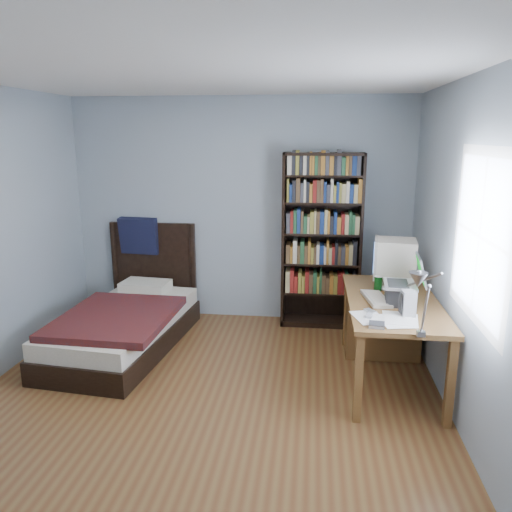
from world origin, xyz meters
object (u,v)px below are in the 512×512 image
(desk_lamp, at_px, (419,286))
(soda_can, at_px, (378,283))
(crt_monitor, at_px, (394,259))
(keyboard, at_px, (376,299))
(speaker, at_px, (408,304))
(bookshelf, at_px, (321,241))
(laptop, at_px, (402,290))
(bed, at_px, (127,320))
(desk, at_px, (384,318))

(desk_lamp, relative_size, soda_can, 4.52)
(crt_monitor, relative_size, keyboard, 1.02)
(speaker, bearing_deg, bookshelf, 104.34)
(crt_monitor, relative_size, desk_lamp, 0.75)
(crt_monitor, height_order, desk_lamp, desk_lamp)
(keyboard, relative_size, speaker, 2.12)
(laptop, xyz_separation_m, desk_lamp, (-0.09, -1.04, 0.35))
(bed, bearing_deg, laptop, -11.91)
(desk, xyz_separation_m, laptop, (0.05, -0.50, 0.43))
(desk_lamp, distance_m, keyboard, 1.18)
(desk_lamp, xyz_separation_m, bookshelf, (-0.56, 2.38, -0.23))
(desk, relative_size, speaker, 7.58)
(laptop, xyz_separation_m, soda_can, (-0.15, 0.34, -0.05))
(laptop, distance_m, keyboard, 0.23)
(soda_can, bearing_deg, laptop, -66.35)
(desk_lamp, xyz_separation_m, soda_can, (-0.06, 1.38, -0.40))
(speaker, relative_size, bed, 0.10)
(soda_can, distance_m, bed, 2.51)
(crt_monitor, bearing_deg, bed, -179.79)
(keyboard, bearing_deg, laptop, -22.43)
(desk_lamp, distance_m, speaker, 0.83)
(crt_monitor, height_order, bookshelf, bookshelf)
(speaker, bearing_deg, laptop, 82.66)
(laptop, distance_m, bookshelf, 1.49)
(desk_lamp, xyz_separation_m, bed, (-2.50, 1.58, -0.93))
(desk_lamp, relative_size, bookshelf, 0.30)
(laptop, bearing_deg, keyboard, 166.55)
(desk, relative_size, bed, 0.73)
(laptop, bearing_deg, bookshelf, 115.71)
(desk_lamp, height_order, speaker, desk_lamp)
(desk, height_order, bookshelf, bookshelf)
(keyboard, bearing_deg, bookshelf, 100.12)
(laptop, height_order, bed, bed)
(desk, xyz_separation_m, bed, (-2.53, 0.05, -0.15))
(speaker, distance_m, bookshelf, 1.77)
(laptop, bearing_deg, soda_can, 113.65)
(laptop, distance_m, bed, 2.71)
(desk, height_order, laptop, laptop)
(bookshelf, height_order, bed, bookshelf)
(speaker, height_order, bookshelf, bookshelf)
(desk_lamp, bearing_deg, soda_can, 92.46)
(laptop, bearing_deg, crt_monitor, 89.51)
(desk_lamp, xyz_separation_m, speaker, (0.09, 0.74, -0.36))
(desk, distance_m, bookshelf, 1.17)
(crt_monitor, height_order, keyboard, crt_monitor)
(laptop, bearing_deg, desk, 96.30)
(crt_monitor, bearing_deg, desk_lamp, -93.44)
(desk, height_order, soda_can, soda_can)
(laptop, relative_size, speaker, 2.06)
(crt_monitor, bearing_deg, speaker, -90.38)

